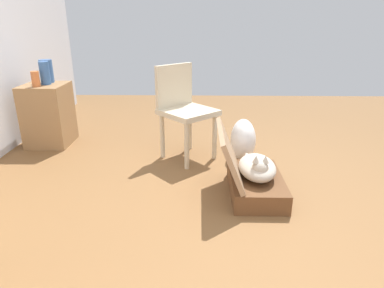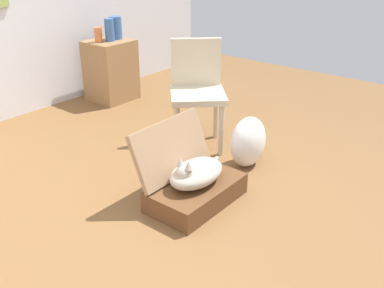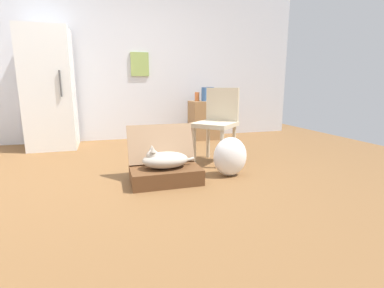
% 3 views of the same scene
% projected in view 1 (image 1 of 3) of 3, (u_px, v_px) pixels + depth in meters
% --- Properties ---
extents(ground_plane, '(7.68, 7.68, 0.00)m').
position_uv_depth(ground_plane, '(231.00, 213.00, 2.42)').
color(ground_plane, brown).
rests_on(ground_plane, ground).
extents(suitcase_base, '(0.66, 0.40, 0.15)m').
position_uv_depth(suitcase_base, '(256.00, 185.00, 2.66)').
color(suitcase_base, brown).
rests_on(suitcase_base, ground).
extents(suitcase_lid, '(0.66, 0.18, 0.38)m').
position_uv_depth(suitcase_lid, '(229.00, 153.00, 2.57)').
color(suitcase_lid, '#9B7756').
rests_on(suitcase_lid, suitcase_base).
extents(cat, '(0.52, 0.28, 0.22)m').
position_uv_depth(cat, '(257.00, 167.00, 2.60)').
color(cat, '#B2A899').
rests_on(cat, suitcase_base).
extents(plastic_bag_white, '(0.36, 0.24, 0.40)m').
position_uv_depth(plastic_bag_white, '(243.00, 140.00, 3.26)').
color(plastic_bag_white, white).
rests_on(plastic_bag_white, ground).
extents(side_table, '(0.45, 0.43, 0.65)m').
position_uv_depth(side_table, '(48.00, 115.00, 3.64)').
color(side_table, olive).
rests_on(side_table, ground).
extents(vase_tall, '(0.08, 0.08, 0.15)m').
position_uv_depth(vase_tall, '(35.00, 79.00, 3.39)').
color(vase_tall, '#CC6B38').
rests_on(vase_tall, side_table).
extents(vase_short, '(0.13, 0.13, 0.24)m').
position_uv_depth(vase_short, '(47.00, 71.00, 3.59)').
color(vase_short, '#38609E').
rests_on(vase_short, side_table).
extents(vase_round, '(0.10, 0.10, 0.23)m').
position_uv_depth(vase_round, '(45.00, 73.00, 3.48)').
color(vase_round, '#38609E').
rests_on(vase_round, side_table).
extents(chair, '(0.63, 0.63, 0.89)m').
position_uv_depth(chair, '(183.00, 107.00, 3.24)').
color(chair, beige).
rests_on(chair, ground).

